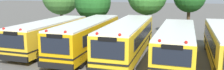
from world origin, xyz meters
name	(u,v)px	position (x,y,z in m)	size (l,w,h in m)	color
ground_plane	(129,56)	(0.00, 0.00, 0.00)	(160.00, 160.00, 0.00)	#595651
school_bus_0	(50,34)	(-7.05, 0.05, 1.37)	(2.72, 9.80, 2.61)	yellow
school_bus_1	(88,35)	(-3.52, 0.05, 1.44)	(2.59, 10.90, 2.74)	#EAA80C
school_bus_2	(128,37)	(-0.10, 0.08, 1.47)	(2.66, 11.34, 2.79)	yellow
school_bus_3	(176,42)	(3.55, -0.08, 1.35)	(2.65, 10.69, 2.56)	yellow
tree_1	(92,2)	(-6.02, 7.28, 3.78)	(4.10, 4.10, 5.82)	#4C3823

